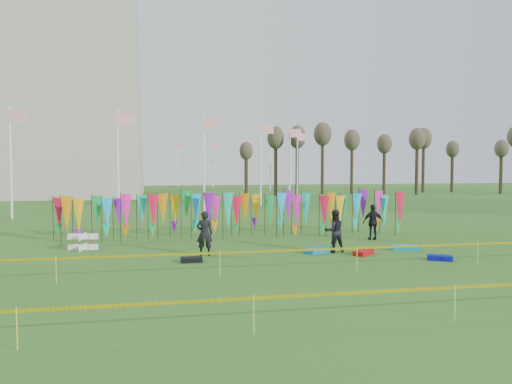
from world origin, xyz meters
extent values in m
plane|color=#285317|center=(0.00, 0.00, 0.00)|extent=(160.00, 160.00, 0.00)
cylinder|color=white|center=(14.00, 48.00, 4.00)|extent=(0.16, 0.16, 8.00)
plane|color=red|center=(14.60, 48.00, 7.30)|extent=(1.40, 0.00, 1.40)
cylinder|color=white|center=(13.05, 55.25, 4.00)|extent=(0.16, 0.16, 8.00)
plane|color=red|center=(13.65, 55.25, 7.30)|extent=(1.40, 0.00, 1.40)
cylinder|color=white|center=(10.25, 62.00, 4.00)|extent=(0.16, 0.16, 8.00)
plane|color=red|center=(10.85, 62.00, 7.30)|extent=(1.40, 0.00, 1.40)
cylinder|color=white|center=(5.80, 67.80, 4.00)|extent=(0.16, 0.16, 8.00)
plane|color=red|center=(6.40, 67.80, 7.30)|extent=(1.40, 0.00, 1.40)
cylinder|color=white|center=(0.00, 72.25, 4.00)|extent=(0.16, 0.16, 8.00)
plane|color=red|center=(0.60, 72.25, 7.30)|extent=(1.40, 0.00, 1.40)
cylinder|color=white|center=(-6.75, 75.05, 4.00)|extent=(0.16, 0.16, 8.00)
plane|color=red|center=(-6.15, 75.05, 7.30)|extent=(1.40, 0.00, 1.40)
cylinder|color=white|center=(-14.00, 76.00, 4.00)|extent=(0.16, 0.16, 8.00)
plane|color=red|center=(-13.40, 76.00, 7.30)|extent=(1.40, 0.00, 1.40)
cylinder|color=white|center=(-21.25, 75.05, 4.00)|extent=(0.16, 0.16, 8.00)
plane|color=red|center=(-20.65, 75.05, 7.30)|extent=(1.40, 0.00, 1.40)
cylinder|color=white|center=(-28.00, 72.25, 4.00)|extent=(0.16, 0.16, 8.00)
plane|color=red|center=(-27.40, 72.25, 7.30)|extent=(1.40, 0.00, 1.40)
cylinder|color=white|center=(-14.00, 20.00, 4.00)|extent=(0.16, 0.16, 8.00)
plane|color=red|center=(-13.40, 20.00, 7.30)|extent=(1.40, 0.00, 1.40)
cylinder|color=white|center=(-6.75, 20.95, 4.00)|extent=(0.16, 0.16, 8.00)
plane|color=red|center=(-6.15, 20.95, 7.30)|extent=(1.40, 0.00, 1.40)
cylinder|color=white|center=(0.00, 23.75, 4.00)|extent=(0.16, 0.16, 8.00)
plane|color=red|center=(0.60, 23.75, 7.30)|extent=(1.40, 0.00, 1.40)
cylinder|color=white|center=(5.80, 28.20, 4.00)|extent=(0.16, 0.16, 8.00)
plane|color=red|center=(6.40, 28.20, 7.30)|extent=(1.40, 0.00, 1.40)
cylinder|color=white|center=(10.25, 34.00, 4.00)|extent=(0.16, 0.16, 8.00)
plane|color=red|center=(10.85, 34.00, 7.30)|extent=(1.40, 0.00, 1.40)
cylinder|color=white|center=(13.05, 40.75, 4.00)|extent=(0.16, 0.16, 8.00)
plane|color=red|center=(13.65, 40.75, 7.30)|extent=(1.40, 0.00, 1.40)
cylinder|color=black|center=(-9.00, 8.08, 1.17)|extent=(0.03, 0.03, 2.34)
cone|color=red|center=(-8.72, 8.08, 1.46)|extent=(0.64, 0.64, 1.60)
cylinder|color=black|center=(-8.44, 8.08, 1.17)|extent=(0.03, 0.03, 2.34)
cone|color=orange|center=(-8.16, 8.08, 1.46)|extent=(0.64, 0.64, 1.60)
cylinder|color=black|center=(-7.88, 8.08, 1.17)|extent=(0.03, 0.03, 2.34)
cone|color=#FEAF0D|center=(-7.59, 8.08, 1.46)|extent=(0.64, 0.64, 1.60)
cylinder|color=black|center=(-7.31, 8.08, 1.17)|extent=(0.03, 0.03, 2.34)
cone|color=green|center=(-7.03, 8.08, 1.46)|extent=(0.64, 0.64, 1.60)
cylinder|color=black|center=(-6.75, 8.08, 1.17)|extent=(0.03, 0.03, 2.34)
cone|color=#0DA0EB|center=(-6.47, 8.08, 1.46)|extent=(0.64, 0.64, 1.60)
cylinder|color=black|center=(-6.19, 8.08, 1.17)|extent=(0.03, 0.03, 2.34)
cone|color=purple|center=(-5.91, 8.08, 1.46)|extent=(0.64, 0.64, 1.60)
cylinder|color=black|center=(-5.62, 8.08, 1.17)|extent=(0.03, 0.03, 2.34)
cone|color=#F11AA3|center=(-5.34, 8.08, 1.46)|extent=(0.64, 0.64, 1.60)
cylinder|color=black|center=(-5.06, 8.08, 1.17)|extent=(0.03, 0.03, 2.34)
cone|color=#0CC09C|center=(-4.78, 8.08, 1.46)|extent=(0.64, 0.64, 1.60)
cylinder|color=black|center=(-4.50, 8.08, 1.17)|extent=(0.03, 0.03, 2.34)
cone|color=red|center=(-4.22, 8.08, 1.46)|extent=(0.64, 0.64, 1.60)
cylinder|color=black|center=(-3.94, 8.08, 1.17)|extent=(0.03, 0.03, 2.34)
cone|color=orange|center=(-3.66, 8.08, 1.46)|extent=(0.64, 0.64, 1.60)
cylinder|color=black|center=(-3.38, 8.08, 1.17)|extent=(0.03, 0.03, 2.34)
cone|color=#FEAF0D|center=(-3.09, 8.08, 1.46)|extent=(0.64, 0.64, 1.60)
cylinder|color=black|center=(-2.81, 8.08, 1.17)|extent=(0.03, 0.03, 2.34)
cone|color=green|center=(-2.53, 8.08, 1.46)|extent=(0.64, 0.64, 1.60)
cylinder|color=black|center=(-2.25, 8.08, 1.17)|extent=(0.03, 0.03, 2.34)
cone|color=#0DA0EB|center=(-1.97, 8.08, 1.46)|extent=(0.64, 0.64, 1.60)
cylinder|color=black|center=(-1.69, 8.08, 1.17)|extent=(0.03, 0.03, 2.34)
cone|color=purple|center=(-1.41, 8.08, 1.46)|extent=(0.64, 0.64, 1.60)
cylinder|color=black|center=(-1.12, 8.08, 1.17)|extent=(0.03, 0.03, 2.34)
cone|color=#F11AA3|center=(-0.84, 8.08, 1.46)|extent=(0.64, 0.64, 1.60)
cylinder|color=black|center=(-0.56, 8.08, 1.17)|extent=(0.03, 0.03, 2.34)
cone|color=#0CC09C|center=(-0.28, 8.08, 1.46)|extent=(0.64, 0.64, 1.60)
cylinder|color=black|center=(0.00, 8.08, 1.17)|extent=(0.03, 0.03, 2.34)
cone|color=red|center=(0.28, 8.08, 1.46)|extent=(0.64, 0.64, 1.60)
cylinder|color=black|center=(0.56, 8.08, 1.17)|extent=(0.03, 0.03, 2.34)
cone|color=orange|center=(0.84, 8.08, 1.46)|extent=(0.64, 0.64, 1.60)
cylinder|color=black|center=(1.12, 8.08, 1.17)|extent=(0.03, 0.03, 2.34)
cone|color=#FEAF0D|center=(1.41, 8.08, 1.46)|extent=(0.64, 0.64, 1.60)
cylinder|color=black|center=(1.69, 8.08, 1.17)|extent=(0.03, 0.03, 2.34)
cone|color=green|center=(1.97, 8.08, 1.46)|extent=(0.64, 0.64, 1.60)
cylinder|color=black|center=(2.25, 8.08, 1.17)|extent=(0.03, 0.03, 2.34)
cone|color=#0DA0EB|center=(2.53, 8.08, 1.46)|extent=(0.64, 0.64, 1.60)
cylinder|color=black|center=(2.81, 8.08, 1.17)|extent=(0.03, 0.03, 2.34)
cone|color=purple|center=(3.09, 8.08, 1.46)|extent=(0.64, 0.64, 1.60)
cylinder|color=black|center=(3.38, 8.08, 1.17)|extent=(0.03, 0.03, 2.34)
cone|color=#F11AA3|center=(3.66, 8.08, 1.46)|extent=(0.64, 0.64, 1.60)
cylinder|color=black|center=(3.94, 8.08, 1.17)|extent=(0.03, 0.03, 2.34)
cone|color=#0CC09C|center=(4.22, 8.08, 1.46)|extent=(0.64, 0.64, 1.60)
cylinder|color=black|center=(4.50, 8.08, 1.17)|extent=(0.03, 0.03, 2.34)
cone|color=red|center=(4.78, 8.08, 1.46)|extent=(0.64, 0.64, 1.60)
cylinder|color=black|center=(5.06, 8.08, 1.17)|extent=(0.03, 0.03, 2.34)
cone|color=orange|center=(5.34, 8.08, 1.46)|extent=(0.64, 0.64, 1.60)
cylinder|color=black|center=(5.62, 8.08, 1.17)|extent=(0.03, 0.03, 2.34)
cone|color=#FEAF0D|center=(5.91, 8.08, 1.46)|extent=(0.64, 0.64, 1.60)
cylinder|color=black|center=(6.19, 8.08, 1.17)|extent=(0.03, 0.03, 2.34)
cone|color=green|center=(6.47, 8.08, 1.46)|extent=(0.64, 0.64, 1.60)
cylinder|color=black|center=(6.75, 8.08, 1.17)|extent=(0.03, 0.03, 2.34)
cone|color=#0DA0EB|center=(7.03, 8.08, 1.46)|extent=(0.64, 0.64, 1.60)
cylinder|color=black|center=(7.31, 8.08, 1.17)|extent=(0.03, 0.03, 2.34)
cone|color=purple|center=(7.59, 8.08, 1.46)|extent=(0.64, 0.64, 1.60)
cylinder|color=black|center=(7.88, 8.08, 1.17)|extent=(0.03, 0.03, 2.34)
cone|color=#F11AA3|center=(8.15, 8.08, 1.46)|extent=(0.64, 0.64, 1.60)
cylinder|color=black|center=(8.44, 8.08, 1.17)|extent=(0.03, 0.03, 2.34)
cone|color=#0CC09C|center=(8.72, 8.08, 1.46)|extent=(0.64, 0.64, 1.60)
cylinder|color=black|center=(9.00, 8.08, 1.17)|extent=(0.03, 0.03, 2.34)
cone|color=red|center=(9.28, 8.08, 1.46)|extent=(0.64, 0.64, 1.60)
cube|color=#FFEF05|center=(0.00, -1.18, 0.82)|extent=(26.00, 0.01, 0.08)
cylinder|color=yellow|center=(-7.00, -1.18, 0.45)|extent=(0.02, 0.02, 0.90)
cylinder|color=yellow|center=(-2.00, -1.18, 0.45)|extent=(0.02, 0.02, 0.90)
cylinder|color=yellow|center=(3.00, -1.18, 0.45)|extent=(0.02, 0.02, 0.90)
cylinder|color=yellow|center=(8.00, -1.18, 0.45)|extent=(0.02, 0.02, 0.90)
cube|color=#FFEF05|center=(0.00, -7.13, 0.82)|extent=(26.00, 0.01, 0.08)
cylinder|color=yellow|center=(-7.00, -7.13, 0.45)|extent=(0.02, 0.02, 0.90)
cylinder|color=yellow|center=(-2.00, -7.13, 0.45)|extent=(0.02, 0.02, 0.90)
cylinder|color=yellow|center=(3.00, -7.13, 0.45)|extent=(0.02, 0.02, 0.90)
cylinder|color=#3C2D1E|center=(6.00, 44.00, 3.20)|extent=(0.44, 0.44, 6.40)
ellipsoid|color=#4C4133|center=(6.00, 44.00, 6.56)|extent=(1.92, 1.92, 2.56)
cylinder|color=#3C2D1E|center=(10.00, 44.00, 3.20)|extent=(0.44, 0.44, 6.40)
ellipsoid|color=#4C4133|center=(10.00, 44.00, 6.56)|extent=(1.92, 1.92, 2.56)
cylinder|color=#3C2D1E|center=(14.00, 44.00, 3.20)|extent=(0.44, 0.44, 6.40)
ellipsoid|color=#4C4133|center=(14.00, 44.00, 6.56)|extent=(1.92, 1.92, 2.56)
cylinder|color=#3C2D1E|center=(18.00, 44.00, 3.20)|extent=(0.44, 0.44, 6.40)
ellipsoid|color=#4C4133|center=(18.00, 44.00, 6.56)|extent=(1.92, 1.92, 2.56)
cylinder|color=#3C2D1E|center=(22.00, 44.00, 3.20)|extent=(0.44, 0.44, 6.40)
ellipsoid|color=#4C4133|center=(22.00, 44.00, 6.56)|extent=(1.92, 1.92, 2.56)
cylinder|color=#3C2D1E|center=(26.00, 44.00, 3.20)|extent=(0.44, 0.44, 6.40)
ellipsoid|color=#4C4133|center=(26.00, 44.00, 6.56)|extent=(1.92, 1.92, 2.56)
cylinder|color=#3C2D1E|center=(30.00, 44.00, 3.20)|extent=(0.44, 0.44, 6.40)
ellipsoid|color=#4C4133|center=(30.00, 44.00, 6.56)|extent=(1.92, 1.92, 2.56)
cylinder|color=#3C2D1E|center=(34.00, 44.00, 3.20)|extent=(0.44, 0.44, 6.40)
ellipsoid|color=#4C4133|center=(34.00, 44.00, 6.56)|extent=(1.92, 1.92, 2.56)
cylinder|color=#3C2D1E|center=(38.00, 44.00, 3.20)|extent=(0.44, 0.44, 6.40)
ellipsoid|color=#4C4133|center=(38.00, 44.00, 6.56)|extent=(1.92, 1.92, 2.56)
cylinder|color=#3C2D1E|center=(42.00, 44.00, 3.20)|extent=(0.44, 0.44, 6.40)
ellipsoid|color=#4C4133|center=(42.00, 44.00, 6.56)|extent=(1.92, 1.92, 2.56)
cylinder|color=#B7190D|center=(-7.57, 5.03, 0.38)|extent=(0.02, 0.02, 0.77)
cylinder|color=#B7190D|center=(-6.90, 5.03, 0.38)|extent=(0.02, 0.02, 0.77)
cylinder|color=#B7190D|center=(-7.57, 5.70, 0.38)|extent=(0.02, 0.02, 0.77)
cylinder|color=#B7190D|center=(-6.90, 5.70, 0.38)|extent=(0.02, 0.02, 0.77)
imported|color=black|center=(-2.01, 2.96, 0.94)|extent=(0.74, 0.58, 1.89)
imported|color=black|center=(3.64, 2.64, 0.93)|extent=(0.91, 0.56, 1.86)
imported|color=black|center=(6.88, 5.71, 0.91)|extent=(1.12, 0.71, 1.82)
cube|color=#0B75AD|center=(2.88, 2.60, 0.12)|extent=(1.33, 1.07, 0.24)
cube|color=#0A0FA7|center=(7.13, 0.02, 0.10)|extent=(1.08, 0.89, 0.20)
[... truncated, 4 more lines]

